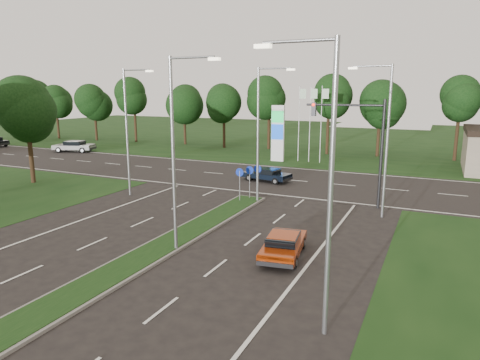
% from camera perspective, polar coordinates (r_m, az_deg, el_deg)
% --- Properties ---
extents(ground, '(160.00, 160.00, 0.00)m').
position_cam_1_polar(ground, '(17.30, -22.24, -14.85)').
color(ground, black).
rests_on(ground, ground).
extents(verge_far, '(160.00, 50.00, 0.02)m').
position_cam_1_polar(verge_far, '(66.69, 14.84, 4.97)').
color(verge_far, black).
rests_on(verge_far, ground).
extents(cross_road, '(160.00, 12.00, 0.02)m').
position_cam_1_polar(cross_road, '(36.95, 5.99, 0.03)').
color(cross_road, black).
rests_on(cross_road, ground).
extents(median_kerb, '(2.00, 26.00, 0.12)m').
position_cam_1_polar(median_kerb, '(19.90, -13.69, -10.52)').
color(median_kerb, slate).
rests_on(median_kerb, ground).
extents(streetlight_median_near, '(2.53, 0.22, 9.00)m').
position_cam_1_polar(streetlight_median_near, '(19.62, -8.46, 4.57)').
color(streetlight_median_near, gray).
rests_on(streetlight_median_near, ground).
extents(streetlight_median_far, '(2.53, 0.22, 9.00)m').
position_cam_1_polar(streetlight_median_far, '(28.44, 2.78, 6.90)').
color(streetlight_median_far, gray).
rests_on(streetlight_median_far, ground).
extents(streetlight_left_far, '(2.53, 0.22, 9.00)m').
position_cam_1_polar(streetlight_left_far, '(31.54, -14.62, 7.02)').
color(streetlight_left_far, gray).
rests_on(streetlight_left_far, ground).
extents(streetlight_right_far, '(2.53, 0.22, 9.00)m').
position_cam_1_polar(streetlight_right_far, '(26.49, 18.66, 5.94)').
color(streetlight_right_far, gray).
rests_on(streetlight_right_far, ground).
extents(streetlight_right_near, '(2.53, 0.22, 9.00)m').
position_cam_1_polar(streetlight_right_near, '(12.80, 11.20, 0.63)').
color(streetlight_right_near, gray).
rests_on(streetlight_right_near, ground).
extents(traffic_signal, '(5.10, 0.42, 7.00)m').
position_cam_1_polar(traffic_signal, '(28.72, 15.88, 5.66)').
color(traffic_signal, black).
rests_on(traffic_signal, ground).
extents(median_signs, '(1.16, 1.76, 2.38)m').
position_cam_1_polar(median_signs, '(29.67, 1.22, 0.55)').
color(median_signs, gray).
rests_on(median_signs, ground).
extents(gas_pylon, '(5.80, 1.26, 8.00)m').
position_cam_1_polar(gas_pylon, '(46.17, 5.34, 6.42)').
color(gas_pylon, silver).
rests_on(gas_pylon, ground).
extents(tree_left_far, '(5.20, 5.20, 8.86)m').
position_cam_1_polar(tree_left_far, '(38.28, -26.05, 8.55)').
color(tree_left_far, black).
rests_on(tree_left_far, ground).
extents(treeline_far, '(6.00, 6.00, 9.90)m').
position_cam_1_polar(treeline_far, '(51.49, 12.23, 10.81)').
color(treeline_far, black).
rests_on(treeline_far, ground).
extents(red_sedan, '(2.19, 4.13, 1.08)m').
position_cam_1_polar(red_sedan, '(19.99, 5.82, -8.53)').
color(red_sedan, '#8C2807').
rests_on(red_sedan, ground).
extents(navy_sedan, '(4.26, 2.32, 1.11)m').
position_cam_1_polar(navy_sedan, '(36.08, 3.60, 0.75)').
color(navy_sedan, black).
rests_on(navy_sedan, ground).
extents(far_car_a, '(5.23, 3.51, 1.39)m').
position_cam_1_polar(far_car_a, '(57.32, -21.24, 4.25)').
color(far_car_a, gray).
rests_on(far_car_a, ground).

